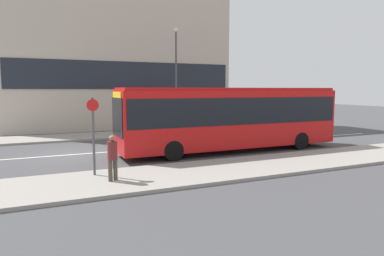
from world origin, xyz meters
TOP-DOWN VIEW (x-y plane):
  - ground_plane at (0.00, 0.00)m, footprint 120.00×120.00m
  - sidewalk_near at (0.00, -6.25)m, footprint 44.00×3.50m
  - sidewalk_far at (0.00, 6.25)m, footprint 44.00×3.50m
  - lane_centerline at (0.00, 0.00)m, footprint 41.80×0.16m
  - apartment_block_left_tower at (5.24, 11.97)m, footprint 18.83×5.02m
  - city_bus at (7.95, -2.43)m, footprint 12.20×2.49m
  - parked_car_0 at (11.47, 3.28)m, footprint 4.11×1.89m
  - parked_car_1 at (16.45, 3.48)m, footprint 4.18×1.80m
  - pedestrian_near_stop at (0.84, -6.38)m, footprint 0.34×0.34m
  - bus_stop_sign at (0.37, -5.28)m, footprint 0.44×0.12m
  - street_lamp at (7.90, 5.54)m, footprint 0.36×0.36m

SIDE VIEW (x-z plane):
  - ground_plane at x=0.00m, z-range 0.00..0.00m
  - lane_centerline at x=0.00m, z-range 0.00..0.01m
  - sidewalk_near at x=0.00m, z-range 0.00..0.13m
  - sidewalk_far at x=0.00m, z-range 0.00..0.13m
  - parked_car_0 at x=11.47m, z-range -0.03..1.26m
  - parked_car_1 at x=16.45m, z-range -0.05..1.39m
  - pedestrian_near_stop at x=0.84m, z-range 0.23..1.84m
  - bus_stop_sign at x=0.37m, z-range 0.36..3.25m
  - city_bus at x=7.95m, z-range 0.25..3.66m
  - street_lamp at x=7.90m, z-range 0.91..8.54m
  - apartment_block_left_tower at x=5.24m, z-range -0.01..16.18m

